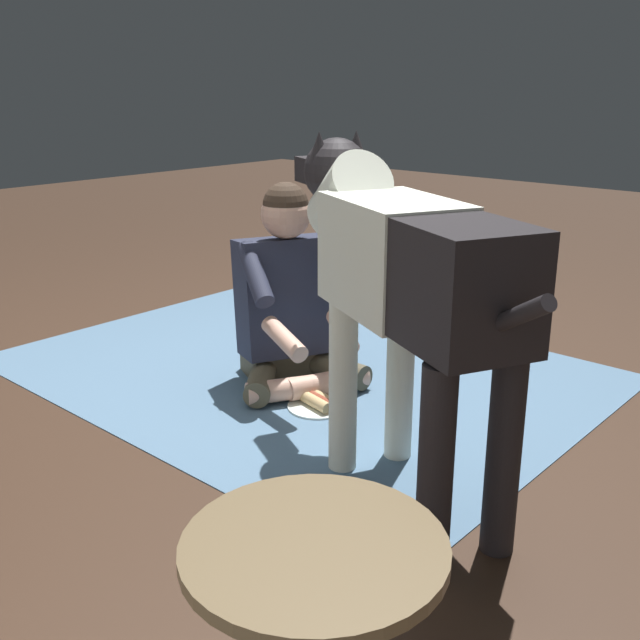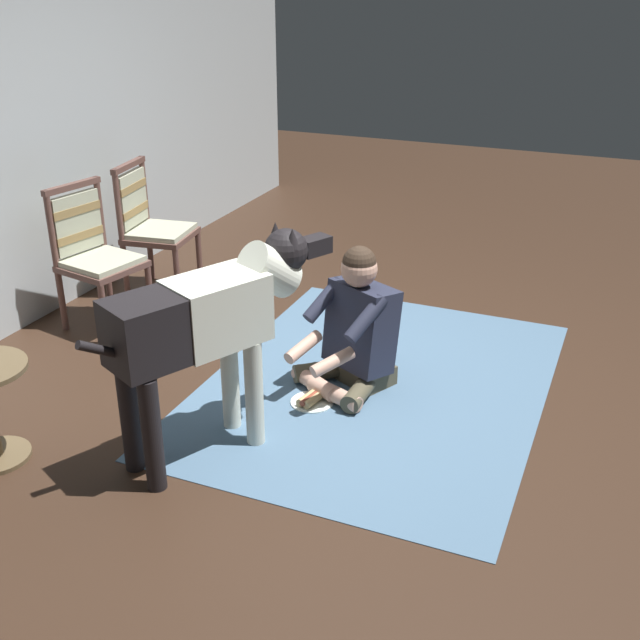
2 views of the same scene
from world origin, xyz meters
name	(u,v)px [view 2 (image 2 of 2)]	position (x,y,z in m)	size (l,w,h in m)	color
ground_plane	(371,387)	(0.00, 0.00, 0.00)	(13.74, 13.74, 0.00)	#342217
back_wall	(1,134)	(0.00, 2.56, 1.30)	(7.94, 0.10, 2.60)	#B2BABE
area_rug	(376,384)	(0.04, -0.02, 0.00)	(2.52, 1.93, 0.01)	slate
dining_chair_left_of_pair	(92,250)	(0.13, 2.06, 0.54)	(0.54, 0.54, 0.98)	brown
dining_chair_right_of_pair	(149,222)	(0.81, 2.06, 0.54)	(0.52, 0.52, 0.98)	brown
person_sitting_on_floor	(355,331)	(-0.01, 0.11, 0.36)	(0.70, 0.63, 0.87)	brown
large_dog	(209,320)	(-0.90, 0.54, 0.72)	(1.33, 0.74, 1.10)	silver
hot_dog_on_plate	(312,399)	(-0.31, 0.25, 0.03)	(0.25, 0.25, 0.06)	white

